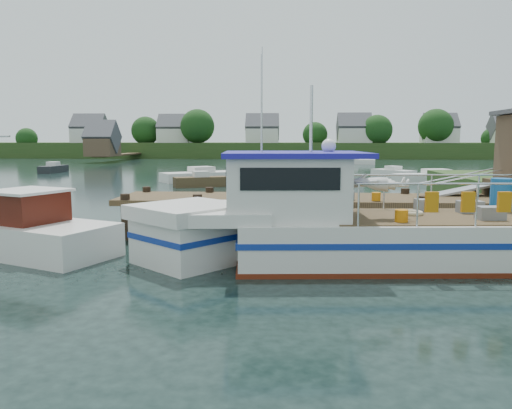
# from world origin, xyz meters

# --- Properties ---
(ground_plane) EXTENTS (160.00, 160.00, 0.00)m
(ground_plane) POSITION_xyz_m (0.00, 0.00, 0.00)
(ground_plane) COLOR black
(far_shore) EXTENTS (140.00, 42.55, 9.22)m
(far_shore) POSITION_xyz_m (0.01, 82.37, 2.10)
(far_shore) COLOR #2D461C
(far_shore) RESTS_ON ground
(dock) EXTENTS (16.60, 3.00, 4.78)m
(dock) POSITION_xyz_m (6.51, 0.01, 2.24)
(dock) COLOR #4B3A23
(dock) RESTS_ON ground
(lobster_boat) EXTENTS (12.26, 4.32, 5.81)m
(lobster_boat) POSITION_xyz_m (1.49, -4.03, 1.05)
(lobster_boat) COLOR silver
(lobster_boat) RESTS_ON ground
(work_boat) EXTENTS (7.57, 4.72, 4.08)m
(work_boat) POSITION_xyz_m (-8.53, -3.23, 0.65)
(work_boat) COLOR silver
(work_boat) RESTS_ON ground
(moored_rowboat) EXTENTS (4.15, 2.80, 1.15)m
(moored_rowboat) POSITION_xyz_m (-6.40, 18.48, 0.43)
(moored_rowboat) COLOR #4B3A23
(moored_rowboat) RESTS_ON ground
(moored_far) EXTENTS (6.70, 3.23, 1.09)m
(moored_far) POSITION_xyz_m (9.06, 54.21, 0.41)
(moored_far) COLOR silver
(moored_far) RESTS_ON ground
(moored_a) EXTENTS (6.74, 5.66, 1.22)m
(moored_a) POSITION_xyz_m (-7.22, 23.33, 0.45)
(moored_a) COLOR silver
(moored_a) RESTS_ON ground
(moored_b) EXTENTS (3.77, 4.55, 0.99)m
(moored_b) POSITION_xyz_m (9.94, 30.10, 0.37)
(moored_b) COLOR silver
(moored_b) RESTS_ON ground
(moored_c) EXTENTS (7.11, 3.62, 1.07)m
(moored_c) POSITION_xyz_m (12.13, 23.83, 0.40)
(moored_c) COLOR silver
(moored_c) RESTS_ON ground
(moored_d) EXTENTS (4.56, 6.73, 1.09)m
(moored_d) POSITION_xyz_m (-3.86, 36.45, 0.40)
(moored_d) COLOR silver
(moored_d) RESTS_ON ground
(moored_e) EXTENTS (1.48, 4.17, 1.14)m
(moored_e) POSITION_xyz_m (-24.85, 33.44, 0.42)
(moored_e) COLOR black
(moored_e) RESTS_ON ground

